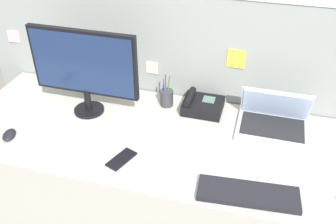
{
  "coord_description": "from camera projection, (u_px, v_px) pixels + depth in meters",
  "views": [
    {
      "loc": [
        0.43,
        -1.46,
        1.91
      ],
      "look_at": [
        0.0,
        0.05,
        0.83
      ],
      "focal_mm": 40.25,
      "sensor_mm": 36.0,
      "label": 1
    }
  ],
  "objects": [
    {
      "name": "pen_cup",
      "position": [
        167.0,
        98.0,
        2.15
      ],
      "size": [
        0.08,
        0.08,
        0.19
      ],
      "color": "#333338",
      "rests_on": "desk"
    },
    {
      "name": "laptop",
      "position": [
        273.0,
        120.0,
        1.98
      ],
      "size": [
        0.36,
        0.28,
        0.2
      ],
      "color": "#B2B5BC",
      "rests_on": "desk"
    },
    {
      "name": "desktop_monitor",
      "position": [
        84.0,
        66.0,
        1.98
      ],
      "size": [
        0.59,
        0.17,
        0.48
      ],
      "color": "black",
      "rests_on": "desk"
    },
    {
      "name": "cubicle_divider",
      "position": [
        185.0,
        98.0,
        2.31
      ],
      "size": [
        2.57,
        0.08,
        1.34
      ],
      "color": "gray",
      "rests_on": "ground_plane"
    },
    {
      "name": "computer_mouse_right_hand",
      "position": [
        9.0,
        135.0,
        1.92
      ],
      "size": [
        0.09,
        0.11,
        0.03
      ],
      "primitive_type": "ellipsoid",
      "rotation": [
        0.0,
        0.0,
        0.28
      ],
      "color": "black",
      "rests_on": "desk"
    },
    {
      "name": "cell_phone_black_slab",
      "position": [
        121.0,
        159.0,
        1.79
      ],
      "size": [
        0.12,
        0.17,
        0.01
      ],
      "primitive_type": "cube",
      "rotation": [
        0.0,
        0.0,
        -0.36
      ],
      "color": "black",
      "rests_on": "desk"
    },
    {
      "name": "desk_phone",
      "position": [
        202.0,
        105.0,
        2.11
      ],
      "size": [
        0.22,
        0.19,
        0.1
      ],
      "color": "black",
      "rests_on": "desk"
    },
    {
      "name": "keyboard_main",
      "position": [
        248.0,
        194.0,
        1.6
      ],
      "size": [
        0.44,
        0.18,
        0.02
      ],
      "primitive_type": "cube",
      "rotation": [
        0.0,
        0.0,
        0.09
      ],
      "color": "black",
      "rests_on": "desk"
    },
    {
      "name": "desk",
      "position": [
        166.0,
        185.0,
        2.14
      ],
      "size": [
        2.21,
        0.81,
        0.71
      ],
      "primitive_type": "cube",
      "color": "#ADA89E",
      "rests_on": "ground_plane"
    }
  ]
}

